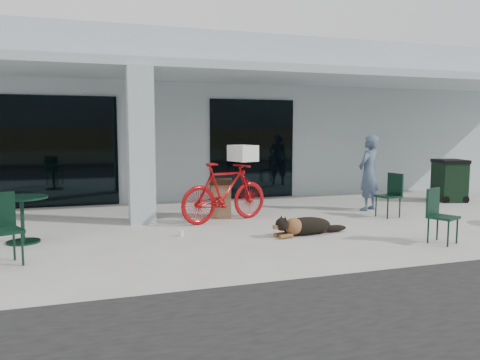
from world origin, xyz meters
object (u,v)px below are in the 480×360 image
object	(u,v)px
cafe_table_near	(22,220)
cafe_chair_far_b	(388,195)
cafe_chair_near	(3,230)
wheeled_bin	(449,180)
dog	(306,225)
trash_receptacle	(221,198)
cafe_chair_far_a	(443,216)
person	(369,173)
bicycle	(225,192)

from	to	relation	value
cafe_table_near	cafe_chair_far_b	bearing A→B (deg)	0.89
cafe_chair_near	wheeled_bin	world-z (taller)	wheeled_bin
dog	trash_receptacle	xyz separation A→B (m)	(-0.98, 2.16, 0.23)
cafe_chair_far_a	person	xyz separation A→B (m)	(0.66, 3.20, 0.43)
cafe_chair_far_a	wheeled_bin	xyz separation A→B (m)	(3.53, 3.80, 0.10)
wheeled_bin	cafe_chair_far_a	bearing A→B (deg)	-117.03
bicycle	person	world-z (taller)	person
bicycle	wheeled_bin	world-z (taller)	bicycle
cafe_chair_near	trash_receptacle	world-z (taller)	cafe_chair_near
dog	cafe_chair_near	xyz separation A→B (m)	(-4.81, -0.45, 0.31)
bicycle	cafe_chair_near	size ratio (longest dim) A/B	2.04
dog	person	world-z (taller)	person
cafe_table_near	cafe_chair_far_b	xyz separation A→B (m)	(7.18, 0.11, 0.09)
person	trash_receptacle	xyz separation A→B (m)	(-3.51, 0.22, -0.47)
dog	trash_receptacle	world-z (taller)	trash_receptacle
person	wheeled_bin	bearing A→B (deg)	161.41
cafe_chair_near	cafe_chair_far_a	size ratio (longest dim) A/B	1.10
bicycle	cafe_chair_far_b	bearing A→B (deg)	-117.72
bicycle	cafe_chair_far_a	distance (m)	4.11
bicycle	wheeled_bin	xyz separation A→B (m)	(6.44, 0.90, -0.06)
cafe_chair_far_a	cafe_table_near	bearing A→B (deg)	137.49
cafe_table_near	wheeled_bin	bearing A→B (deg)	9.04
cafe_table_near	person	size ratio (longest dim) A/B	0.47
bicycle	wheeled_bin	bearing A→B (deg)	-99.93
cafe_chair_far_a	wheeled_bin	distance (m)	5.19
bicycle	cafe_table_near	world-z (taller)	bicycle
cafe_chair_far_b	person	bearing A→B (deg)	165.23
dog	cafe_chair_far_a	world-z (taller)	cafe_chair_far_a
dog	cafe_chair_near	world-z (taller)	cafe_chair_near
cafe_table_near	cafe_chair_far_a	distance (m)	6.96
cafe_table_near	cafe_chair_far_b	distance (m)	7.18
cafe_table_near	cafe_chair_far_a	world-z (taller)	cafe_chair_far_a
cafe_table_near	cafe_chair_far_a	xyz separation A→B (m)	(6.61, -2.19, 0.07)
cafe_chair_far_a	person	size ratio (longest dim) A/B	0.52
bicycle	cafe_chair_near	bearing A→B (deg)	100.99
cafe_chair_near	dog	bearing A→B (deg)	-19.03
cafe_chair_near	person	bearing A→B (deg)	-6.39
cafe_chair_far_a	person	bearing A→B (deg)	54.07
bicycle	cafe_chair_far_b	xyz separation A→B (m)	(3.48, -0.60, -0.14)
dog	cafe_chair_far_a	bearing A→B (deg)	-45.26
dog	wheeled_bin	bearing A→B (deg)	14.03
dog	cafe_table_near	size ratio (longest dim) A/B	1.34
cafe_table_near	cafe_chair_near	xyz separation A→B (m)	(-0.07, -1.37, 0.11)
cafe_table_near	cafe_chair_far_a	size ratio (longest dim) A/B	0.91
cafe_chair_far_a	bicycle	bearing A→B (deg)	110.85
cafe_chair_near	wheeled_bin	distance (m)	10.64
trash_receptacle	bicycle	bearing A→B (deg)	-96.51
dog	cafe_table_near	distance (m)	4.83
person	cafe_chair_far_b	bearing A→B (deg)	53.74
cafe_table_near	wheeled_bin	distance (m)	10.27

